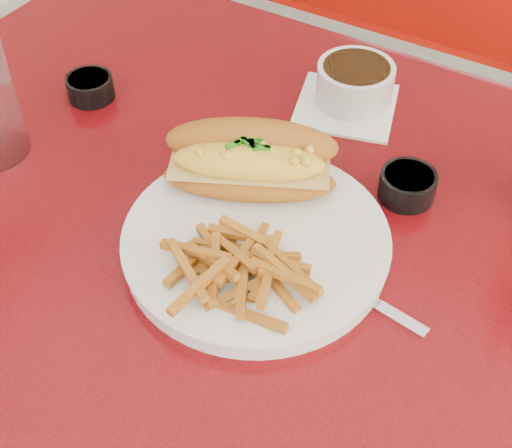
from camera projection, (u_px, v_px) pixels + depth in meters
The scene contains 11 objects.
diner_table at pixel (275, 302), 0.93m from camera, with size 1.23×0.83×0.77m.
booth_bench_far at pixel (447, 148), 1.65m from camera, with size 1.20×0.51×0.90m.
dinner_plate at pixel (256, 242), 0.77m from camera, with size 0.31×0.31×0.02m.
mac_hoagie at pixel (250, 161), 0.79m from camera, with size 0.22×0.17×0.09m.
fries_pile at pixel (237, 271), 0.71m from camera, with size 0.12×0.11×0.03m, color #BE7320, non-canonical shape.
fork at pixel (305, 217), 0.78m from camera, with size 0.07×0.16×0.00m.
gravy_ramekin at pixel (355, 83), 0.94m from camera, with size 0.12×0.12×0.06m.
sauce_cup_left at pixel (90, 86), 0.96m from camera, with size 0.07×0.07×0.03m.
sauce_cup_right at pixel (408, 184), 0.82m from camera, with size 0.09×0.09×0.03m.
knife at pixel (360, 296), 0.73m from camera, with size 0.19×0.04×0.01m.
paper_napkin at pixel (346, 106), 0.96m from camera, with size 0.13×0.13×0.00m, color white.
Camera 1 is at (0.27, -0.50, 1.35)m, focal length 50.00 mm.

